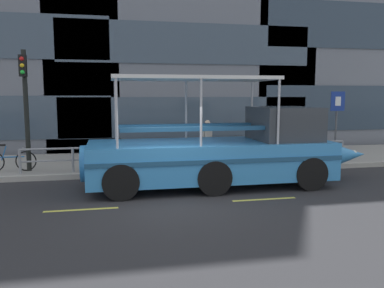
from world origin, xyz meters
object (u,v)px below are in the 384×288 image
(leaned_bicycle, at_px, (10,161))
(pedestrian_mid_left, at_px, (207,136))
(parking_sign, at_px, (337,114))
(pedestrian_near_bow, at_px, (283,137))
(duck_tour_boat, at_px, (227,152))
(traffic_light_pole, at_px, (25,98))

(leaned_bicycle, relative_size, pedestrian_mid_left, 1.07)
(parking_sign, xyz_separation_m, leaned_bicycle, (-12.27, 0.23, -1.50))
(leaned_bicycle, bearing_deg, pedestrian_near_bow, 3.13)
(parking_sign, relative_size, duck_tour_boat, 0.30)
(parking_sign, height_order, pedestrian_mid_left, parking_sign)
(pedestrian_mid_left, bearing_deg, pedestrian_near_bow, -9.25)
(parking_sign, xyz_separation_m, pedestrian_near_bow, (-1.89, 0.80, -0.95))
(parking_sign, relative_size, leaned_bicycle, 1.59)
(duck_tour_boat, height_order, pedestrian_near_bow, duck_tour_boat)
(duck_tour_boat, relative_size, pedestrian_mid_left, 5.67)
(traffic_light_pole, xyz_separation_m, pedestrian_near_bow, (9.77, 0.60, -1.58))
(leaned_bicycle, height_order, pedestrian_mid_left, pedestrian_mid_left)
(traffic_light_pole, height_order, parking_sign, traffic_light_pole)
(leaned_bicycle, xyz_separation_m, duck_tour_boat, (6.97, -2.74, 0.51))
(pedestrian_near_bow, distance_m, pedestrian_mid_left, 3.13)
(leaned_bicycle, relative_size, duck_tour_boat, 0.19)
(parking_sign, distance_m, pedestrian_mid_left, 5.22)
(parking_sign, relative_size, pedestrian_mid_left, 1.70)
(leaned_bicycle, height_order, pedestrian_near_bow, pedestrian_near_bow)
(traffic_light_pole, bearing_deg, pedestrian_near_bow, 3.53)
(duck_tour_boat, bearing_deg, leaned_bicycle, 158.51)
(pedestrian_near_bow, relative_size, pedestrian_mid_left, 0.95)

